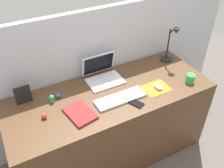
{
  "coord_description": "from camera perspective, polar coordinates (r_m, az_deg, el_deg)",
  "views": [
    {
      "loc": [
        -0.72,
        -1.36,
        2.02
      ],
      "look_at": [
        0.01,
        0.0,
        0.83
      ],
      "focal_mm": 39.72,
      "sensor_mm": 36.0,
      "label": 1
    }
  ],
  "objects": [
    {
      "name": "ground_plane",
      "position": [
        2.54,
        -0.25,
        -15.13
      ],
      "size": [
        6.0,
        6.0,
        0.0
      ],
      "primitive_type": "plane",
      "color": "#59514C"
    },
    {
      "name": "back_wall",
      "position": [
        2.31,
        -4.54,
        1.35
      ],
      "size": [
        2.9,
        0.05,
        1.31
      ],
      "primitive_type": "cube",
      "color": "#B2B7C1",
      "rests_on": "ground_plane"
    },
    {
      "name": "desk",
      "position": [
        2.25,
        -0.28,
        -9.41
      ],
      "size": [
        1.7,
        0.65,
        0.74
      ],
      "primitive_type": "cube",
      "color": "#4C331E",
      "rests_on": "ground_plane"
    },
    {
      "name": "laptop",
      "position": [
        2.13,
        -2.28,
        2.47
      ],
      "size": [
        0.3,
        0.26,
        0.21
      ],
      "color": "silver",
      "rests_on": "desk"
    },
    {
      "name": "keyboard",
      "position": [
        1.94,
        1.93,
        -3.35
      ],
      "size": [
        0.41,
        0.13,
        0.02
      ],
      "primitive_type": "cube",
      "color": "silver",
      "rests_on": "desk"
    },
    {
      "name": "mousepad",
      "position": [
        2.08,
        10.11,
        -0.95
      ],
      "size": [
        0.21,
        0.17,
        0.0
      ],
      "primitive_type": "cube",
      "color": "orange",
      "rests_on": "desk"
    },
    {
      "name": "mouse",
      "position": [
        2.07,
        10.6,
        -0.55
      ],
      "size": [
        0.06,
        0.1,
        0.03
      ],
      "primitive_type": "ellipsoid",
      "color": "silver",
      "rests_on": "mousepad"
    },
    {
      "name": "cell_phone",
      "position": [
        1.91,
        5.41,
        -4.36
      ],
      "size": [
        0.11,
        0.14,
        0.01
      ],
      "primitive_type": "cube",
      "rotation": [
        0.0,
        0.0,
        0.42
      ],
      "color": "black",
      "rests_on": "desk"
    },
    {
      "name": "desk_lamp",
      "position": [
        2.36,
        13.32,
        8.61
      ],
      "size": [
        0.11,
        0.16,
        0.37
      ],
      "color": "black",
      "rests_on": "desk"
    },
    {
      "name": "notebook_pad",
      "position": [
        1.83,
        -7.37,
        -6.69
      ],
      "size": [
        0.21,
        0.27,
        0.02
      ],
      "primitive_type": "cube",
      "rotation": [
        0.0,
        0.0,
        0.18
      ],
      "color": "maroon",
      "rests_on": "desk"
    },
    {
      "name": "picture_frame",
      "position": [
        1.98,
        -19.81,
        -2.34
      ],
      "size": [
        0.12,
        0.02,
        0.15
      ],
      "primitive_type": "cube",
      "color": "black",
      "rests_on": "desk"
    },
    {
      "name": "coffee_mug",
      "position": [
        2.2,
        17.57,
        1.23
      ],
      "size": [
        0.07,
        0.07,
        0.08
      ],
      "primitive_type": "cylinder",
      "color": "green",
      "rests_on": "desk"
    },
    {
      "name": "toy_figurine_blue",
      "position": [
        1.99,
        -12.28,
        -2.65
      ],
      "size": [
        0.04,
        0.04,
        0.04
      ],
      "primitive_type": "ellipsoid",
      "color": "blue",
      "rests_on": "desk"
    },
    {
      "name": "toy_figurine_green",
      "position": [
        1.95,
        -13.69,
        -3.27
      ],
      "size": [
        0.04,
        0.04,
        0.07
      ],
      "color": "green",
      "rests_on": "desk"
    },
    {
      "name": "toy_figurine_red",
      "position": [
        1.84,
        -15.39,
        -7.13
      ],
      "size": [
        0.04,
        0.04,
        0.04
      ],
      "primitive_type": "ellipsoid",
      "color": "red",
      "rests_on": "desk"
    }
  ]
}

